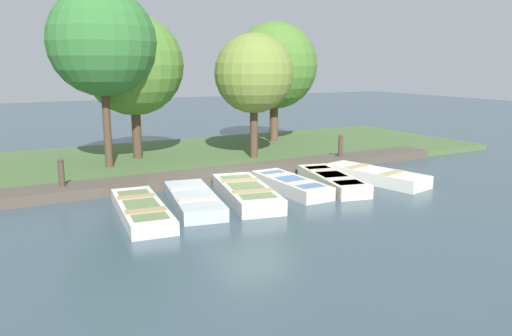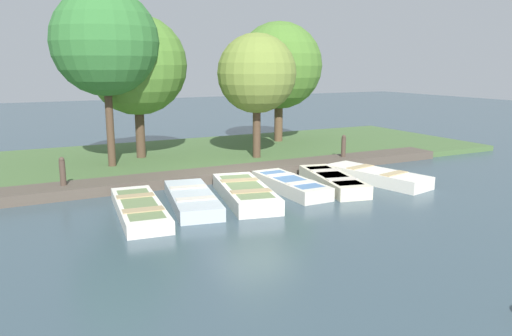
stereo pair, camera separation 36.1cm
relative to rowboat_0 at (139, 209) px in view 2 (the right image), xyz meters
name	(u,v)px [view 2 (the right image)]	position (x,y,z in m)	size (l,w,h in m)	color
ground_plane	(253,186)	(-1.34, 3.80, -0.16)	(80.00, 80.00, 0.00)	#384C56
shore_bank	(196,156)	(-6.34, 3.80, -0.06)	(8.00, 24.00, 0.21)	#476638
dock_walkway	(234,173)	(-2.75, 3.80, -0.01)	(1.23, 16.53, 0.29)	#51473D
rowboat_0	(139,209)	(0.00, 0.00, 0.00)	(3.62, 1.39, 0.33)	silver
rowboat_1	(192,199)	(-0.21, 1.43, 0.02)	(3.41, 1.65, 0.36)	#B2BCC1
rowboat_2	(245,192)	(-0.07, 2.91, 0.05)	(3.58, 1.83, 0.42)	silver
rowboat_3	(290,185)	(-0.31, 4.48, 0.03)	(3.02, 0.98, 0.39)	beige
rowboat_4	(333,181)	(-0.18, 5.88, 0.04)	(3.40, 1.63, 0.40)	beige
rowboat_5	(376,176)	(-0.07, 7.47, 0.04)	(3.53, 1.81, 0.40)	silver
mooring_post_near	(63,176)	(-2.82, -1.42, 0.39)	(0.16, 0.16, 1.10)	#47382D
mooring_post_far	(343,150)	(-2.82, 8.25, 0.39)	(0.16, 0.16, 1.10)	#47382D
park_tree_far_left	(105,43)	(-5.39, 0.43, 4.15)	(3.49, 3.49, 6.07)	#4C3828
park_tree_left	(137,65)	(-6.53, 1.72, 3.42)	(3.59, 3.59, 5.39)	#4C3828
park_tree_center	(257,74)	(-4.57, 5.57, 3.12)	(2.88, 2.88, 4.74)	#4C3828
park_tree_right	(279,66)	(-7.73, 8.29, 3.39)	(3.79, 3.79, 5.46)	brown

